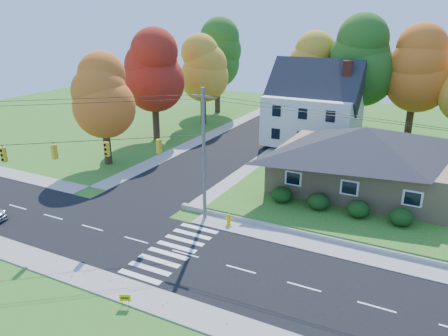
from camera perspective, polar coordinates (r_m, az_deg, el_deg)
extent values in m
plane|color=#3D7923|center=(29.08, -5.07, -11.13)|extent=(120.00, 120.00, 0.00)
cube|color=black|center=(29.07, -5.07, -11.11)|extent=(90.00, 8.00, 0.02)
cube|color=black|center=(53.83, 2.46, 3.46)|extent=(8.00, 44.00, 0.02)
cube|color=#9C9A90|center=(32.86, -0.40, -7.18)|extent=(90.00, 2.00, 0.08)
cube|color=#9C9A90|center=(25.67, -11.26, -15.92)|extent=(90.00, 2.00, 0.08)
cube|color=#3D7923|center=(44.44, 24.85, -1.53)|extent=(30.00, 30.00, 0.50)
cube|color=tan|center=(39.52, 17.57, -0.21)|extent=(14.00, 10.00, 3.20)
pyramid|color=#26262B|center=(38.74, 17.97, 3.55)|extent=(14.60, 10.60, 2.20)
cube|color=silver|center=(52.16, 11.49, 6.30)|extent=(10.00, 8.00, 5.60)
pyramid|color=#26262B|center=(51.44, 11.79, 10.64)|extent=(10.40, 8.40, 2.40)
cube|color=brown|center=(50.95, 15.45, 7.99)|extent=(0.90, 0.90, 9.60)
ellipsoid|color=#163A10|center=(35.33, 7.56, -3.43)|extent=(1.70, 1.70, 1.27)
ellipsoid|color=#163A10|center=(34.54, 12.25, -4.27)|extent=(1.70, 1.70, 1.27)
ellipsoid|color=#163A10|center=(34.00, 17.13, -5.11)|extent=(1.70, 1.70, 1.27)
ellipsoid|color=#163A10|center=(33.71, 22.14, -5.93)|extent=(1.70, 1.70, 1.27)
cylinder|color=#666059|center=(31.82, -2.65, 1.55)|extent=(0.26, 0.26, 10.00)
cube|color=#666059|center=(30.77, -2.77, 9.38)|extent=(1.60, 0.12, 0.12)
cube|color=gold|center=(32.48, -26.83, 1.56)|extent=(0.34, 0.26, 1.00)
cube|color=gold|center=(31.74, -21.28, 1.97)|extent=(0.26, 0.34, 1.00)
cube|color=gold|center=(31.30, -15.07, 2.41)|extent=(0.34, 0.26, 1.00)
cube|color=gold|center=(31.25, -8.49, 2.84)|extent=(0.26, 0.34, 1.00)
cylinder|color=black|center=(31.28, -17.96, 3.36)|extent=(13.02, 10.43, 0.04)
cylinder|color=#3F2A19|center=(58.36, 11.27, 7.57)|extent=(0.80, 0.80, 5.40)
sphere|color=gold|center=(57.72, 11.53, 11.36)|extent=(6.72, 6.72, 6.72)
sphere|color=gold|center=(57.52, 11.64, 13.02)|extent=(5.91, 5.91, 5.91)
sphere|color=gold|center=(57.38, 11.76, 14.68)|extent=(5.11, 5.11, 5.11)
cylinder|color=#3F2A19|center=(55.99, 16.93, 7.09)|extent=(0.86, 0.86, 6.30)
sphere|color=#2E641B|center=(55.27, 17.39, 11.70)|extent=(7.84, 7.84, 7.84)
sphere|color=#2E641B|center=(55.07, 17.60, 13.71)|extent=(6.90, 6.90, 6.90)
sphere|color=#2E641B|center=(54.95, 17.81, 15.74)|extent=(5.96, 5.96, 5.96)
cylinder|color=#3F2A19|center=(56.29, 23.12, 6.21)|extent=(0.83, 0.83, 5.85)
sphere|color=orange|center=(55.60, 23.69, 10.44)|extent=(7.28, 7.28, 7.28)
sphere|color=orange|center=(55.39, 23.95, 12.29)|extent=(6.41, 6.41, 6.41)
sphere|color=orange|center=(55.25, 24.21, 14.15)|extent=(5.53, 5.53, 5.53)
cylinder|color=#3F2A19|center=(46.72, -15.06, 3.47)|extent=(0.77, 0.77, 4.95)
sphere|color=orange|center=(45.91, -15.45, 7.76)|extent=(6.16, 6.16, 6.16)
sphere|color=orange|center=(45.65, -15.62, 9.65)|extent=(5.42, 5.42, 5.42)
sphere|color=orange|center=(45.43, -15.80, 11.56)|extent=(4.68, 4.68, 4.68)
cylinder|color=#3F2A19|center=(54.72, -8.91, 6.65)|extent=(0.83, 0.83, 5.85)
sphere|color=#AA2315|center=(53.97, -9.14, 11.03)|extent=(7.28, 7.28, 7.28)
sphere|color=#AA2315|center=(53.75, -9.25, 12.95)|extent=(6.41, 6.41, 6.41)
sphere|color=#AA2315|center=(53.58, -9.35, 14.88)|extent=(5.53, 5.53, 5.53)
cylinder|color=#3F2A19|center=(62.43, -2.72, 8.20)|extent=(0.80, 0.80, 5.40)
sphere|color=gold|center=(61.80, -2.78, 11.75)|extent=(6.72, 6.72, 6.72)
sphere|color=gold|center=(61.61, -2.81, 13.30)|extent=(5.91, 5.91, 5.91)
sphere|color=gold|center=(61.45, -2.83, 14.86)|extent=(5.11, 5.11, 5.11)
cylinder|color=#3F2A19|center=(70.19, -0.86, 9.83)|extent=(0.86, 0.86, 6.30)
sphere|color=#2E641B|center=(69.59, -0.88, 13.53)|extent=(7.84, 7.84, 7.84)
sphere|color=#2E641B|center=(69.42, -0.89, 15.14)|extent=(6.90, 6.90, 6.90)
sphere|color=#2E641B|center=(69.30, -0.90, 16.75)|extent=(5.96, 5.96, 5.96)
imported|color=silver|center=(59.60, 6.70, 5.69)|extent=(1.89, 4.85, 1.57)
cylinder|color=#FFC100|center=(32.59, 0.61, -7.38)|extent=(0.41, 0.41, 0.11)
cylinder|color=#FFC100|center=(32.43, 0.61, -6.84)|extent=(0.27, 0.27, 0.63)
sphere|color=#FFC100|center=(32.27, 0.62, -6.24)|extent=(0.30, 0.30, 0.30)
cylinder|color=#FFC100|center=(32.38, 0.62, -6.66)|extent=(0.52, 0.33, 0.14)
cylinder|color=black|center=(24.96, -13.15, -16.62)|extent=(0.02, 0.02, 0.50)
cylinder|color=black|center=(24.72, -12.33, -16.95)|extent=(0.02, 0.02, 0.50)
cube|color=#FAE100|center=(24.67, -12.80, -16.21)|extent=(0.56, 0.28, 0.40)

